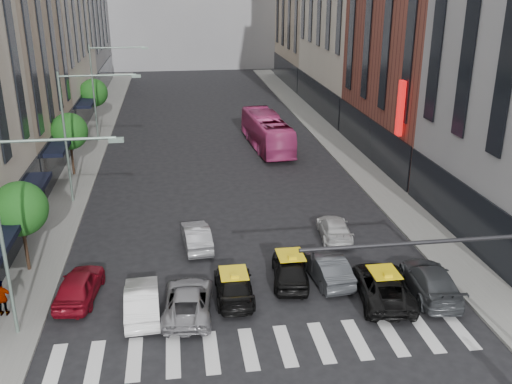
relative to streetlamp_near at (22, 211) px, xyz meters
name	(u,v)px	position (x,y,z in m)	size (l,w,h in m)	color
ground	(278,369)	(10.04, -4.00, -5.90)	(160.00, 160.00, 0.00)	black
sidewalk_left	(85,160)	(-1.46, 26.00, -5.83)	(3.00, 96.00, 0.15)	slate
sidewalk_right	(342,149)	(21.54, 26.00, -5.83)	(3.00, 96.00, 0.15)	slate
building_right_b	(427,2)	(27.04, 23.00, 7.10)	(8.00, 18.00, 26.00)	brown
tree_near	(20,209)	(-1.76, 6.00, -2.25)	(2.88, 2.88, 4.95)	black
tree_mid	(69,131)	(-1.76, 22.00, -2.25)	(2.88, 2.88, 4.95)	black
tree_far	(94,93)	(-1.76, 38.00, -2.25)	(2.88, 2.88, 4.95)	black
streetlamp_near	(22,211)	(0.00, 0.00, 0.00)	(5.38, 0.25, 9.00)	gray
streetlamp_mid	(78,120)	(0.00, 16.00, 0.00)	(5.38, 0.25, 9.00)	gray
streetlamp_far	(103,80)	(0.00, 32.00, 0.00)	(5.38, 0.25, 9.00)	gray
traffic_signal	(483,270)	(17.74, -5.00, -1.43)	(10.10, 0.20, 6.00)	black
liberty_sign	(401,108)	(22.64, 16.00, 0.10)	(0.30, 0.70, 4.00)	red
car_red	(79,285)	(1.36, 2.72, -5.16)	(1.77, 4.39, 1.50)	maroon
car_white_front	(142,300)	(4.47, 0.90, -5.17)	(1.55, 4.44, 1.46)	white
car_silver	(188,301)	(6.60, 0.67, -5.23)	(2.23, 4.83, 1.34)	gray
taxi_left	(234,285)	(8.89, 1.81, -5.25)	(1.84, 4.53, 1.32)	black
taxi_center	(290,268)	(11.94, 2.92, -5.14)	(1.79, 4.46, 1.52)	black
car_grey_mid	(327,267)	(13.87, 2.87, -5.17)	(1.56, 4.48, 1.48)	#383B3F
taxi_right	(383,286)	(16.11, 0.59, -5.18)	(2.41, 5.23, 1.45)	black
car_grey_curb	(431,281)	(18.62, 0.67, -5.15)	(2.11, 5.18, 1.50)	#3A3D41
car_row2_left	(196,236)	(7.33, 7.71, -5.21)	(1.48, 4.23, 1.39)	#A8A9AE
car_row2_right	(334,228)	(15.66, 7.73, -5.28)	(1.76, 4.33, 1.26)	silver
bus	(267,132)	(14.77, 27.62, -4.35)	(2.62, 11.19, 3.12)	#B93674
pedestrian_far	(2,298)	(-1.87, 1.52, -4.86)	(1.05, 0.44, 1.79)	gray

